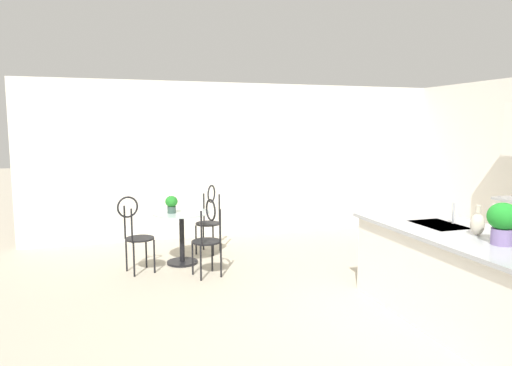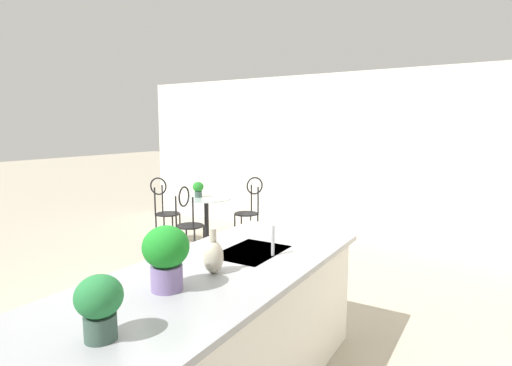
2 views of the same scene
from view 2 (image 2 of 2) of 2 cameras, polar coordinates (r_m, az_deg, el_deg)
The scene contains 12 objects.
ground_plane at distance 3.73m, azimuth -14.91°, elevation -21.82°, with size 40.00×40.00×0.00m, color #B2A893.
wall_left_window at distance 6.92m, azimuth 10.88°, elevation 3.75°, with size 0.12×7.80×2.70m, color silver.
kitchen_island at distance 2.81m, azimuth -6.95°, elevation -21.35°, with size 2.80×1.06×0.92m.
bistro_table at distance 6.42m, azimuth -6.96°, elevation -4.64°, with size 0.80×0.80×0.74m.
chair_near_window at distance 5.70m, azimuth -9.53°, elevation -4.98°, with size 0.51×0.45×1.04m.
chair_by_island at distance 6.49m, azimuth -0.93°, elevation -3.30°, with size 0.53×0.53×1.04m.
chair_toward_desk at distance 6.62m, azimuth -12.74°, elevation -3.27°, with size 0.48×0.52×1.04m.
sink_faucet at distance 2.92m, azimuth 2.38°, elevation -8.07°, with size 0.02×0.02×0.22m, color #B2B5BA.
potted_plant_on_table at distance 6.40m, azimuth -8.12°, elevation -0.75°, with size 0.17×0.17×0.24m.
potted_plant_counter_near at distance 2.36m, azimuth -12.50°, elevation -9.65°, with size 0.26×0.26×0.37m.
potted_plant_counter_far at distance 1.94m, azimuth -21.14°, elevation -15.44°, with size 0.20×0.20×0.29m.
vase_on_counter at distance 2.60m, azimuth -6.02°, elevation -10.15°, with size 0.13×0.13×0.29m.
Camera 2 is at (2.22, 2.37, 1.84)m, focal length 28.51 mm.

